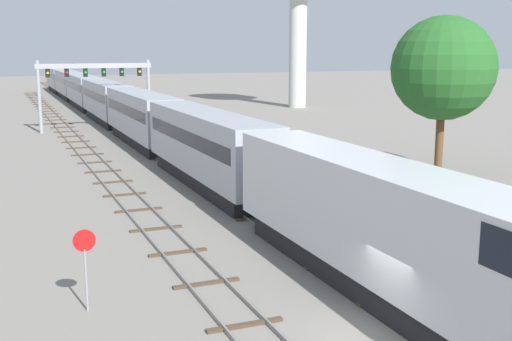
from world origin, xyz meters
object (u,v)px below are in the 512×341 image
object	(u,v)px
passenger_train	(105,100)
signal_gantry	(95,79)
trackside_tree_left	(443,68)
stop_sign	(85,259)

from	to	relation	value
passenger_train	signal_gantry	size ratio (longest dim) A/B	11.30
passenger_train	trackside_tree_left	size ratio (longest dim) A/B	12.43
passenger_train	trackside_tree_left	xyz separation A→B (m)	(16.16, -41.99, 4.80)
trackside_tree_left	stop_sign	bearing A→B (deg)	-150.38
signal_gantry	stop_sign	distance (m)	49.67
signal_gantry	stop_sign	size ratio (longest dim) A/B	4.20
stop_sign	trackside_tree_left	world-z (taller)	trackside_tree_left
stop_sign	trackside_tree_left	size ratio (longest dim) A/B	0.26
passenger_train	signal_gantry	bearing A→B (deg)	-105.82
passenger_train	stop_sign	world-z (taller)	passenger_train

